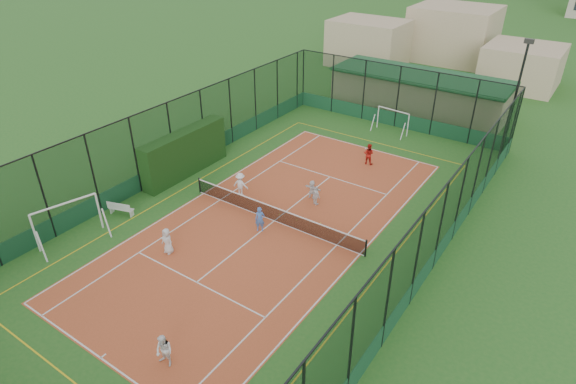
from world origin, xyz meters
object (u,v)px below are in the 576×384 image
at_px(futsal_goal_far, 393,121).
at_px(child_near_right, 164,351).
at_px(floodlight_ne, 515,100).
at_px(coach, 369,154).
at_px(child_far_left, 241,184).
at_px(child_near_left, 167,241).
at_px(white_bench, 121,208).
at_px(futsal_goal_near, 68,222).
at_px(child_far_right, 316,196).
at_px(child_near_mid, 260,219).
at_px(clubhouse, 419,91).
at_px(child_far_back, 312,189).

relative_size(futsal_goal_far, child_near_right, 1.89).
bearing_deg(floodlight_ne, futsal_goal_far, -174.70).
bearing_deg(coach, child_far_left, 55.08).
relative_size(child_near_left, child_near_right, 0.97).
bearing_deg(child_near_right, white_bench, 146.37).
xyz_separation_m(futsal_goal_near, child_far_right, (9.08, 10.47, -0.49)).
height_order(white_bench, child_near_mid, child_near_mid).
height_order(clubhouse, futsal_goal_far, clubhouse).
relative_size(futsal_goal_near, child_near_right, 2.32).
relative_size(clubhouse, child_near_left, 10.44).
xyz_separation_m(child_near_mid, child_far_right, (1.13, 4.07, -0.11)).
bearing_deg(child_near_right, clubhouse, 91.59).
xyz_separation_m(floodlight_ne, white_bench, (-16.40, -21.07, -3.70)).
height_order(floodlight_ne, white_bench, floodlight_ne).
height_order(clubhouse, coach, clubhouse).
xyz_separation_m(white_bench, child_near_right, (10.20, -6.13, 0.33)).
bearing_deg(white_bench, child_far_right, 21.96).
relative_size(white_bench, child_near_mid, 1.04).
xyz_separation_m(child_near_mid, coach, (1.31, 10.79, 0.02)).
bearing_deg(child_far_left, child_near_mid, 132.94).
bearing_deg(white_bench, futsal_goal_far, 50.55).
bearing_deg(child_near_mid, futsal_goal_far, 57.42).
distance_m(child_far_right, coach, 6.73).
bearing_deg(floodlight_ne, clubhouse, 147.88).
relative_size(white_bench, child_far_right, 1.22).
relative_size(clubhouse, child_far_left, 9.96).
height_order(clubhouse, child_far_back, clubhouse).
bearing_deg(child_far_back, child_far_left, 30.66).
xyz_separation_m(white_bench, child_near_left, (4.96, -1.02, 0.31)).
bearing_deg(child_near_left, futsal_goal_near, -156.26).
distance_m(child_near_mid, child_far_right, 4.22).
xyz_separation_m(white_bench, coach, (9.01, 14.07, 0.34)).
bearing_deg(floodlight_ne, child_near_right, -102.84).
xyz_separation_m(floodlight_ne, child_far_back, (-8.18, -13.18, -3.51)).
bearing_deg(coach, child_far_back, 76.71).
distance_m(futsal_goal_near, futsal_goal_far, 24.86).
bearing_deg(clubhouse, child_far_right, -86.92).
relative_size(child_near_right, child_far_right, 1.20).
relative_size(child_near_mid, child_near_right, 0.99).
distance_m(white_bench, child_far_back, 11.40).
height_order(child_far_left, child_far_right, child_far_left).
bearing_deg(futsal_goal_far, white_bench, -104.90).
relative_size(futsal_goal_far, child_near_mid, 1.92).
relative_size(futsal_goal_near, child_near_left, 2.39).
bearing_deg(child_near_left, futsal_goal_far, 83.42).
distance_m(clubhouse, child_near_left, 27.65).
bearing_deg(child_near_right, futsal_goal_far, 92.00).
xyz_separation_m(clubhouse, child_near_mid, (-0.10, -23.20, -0.83)).
bearing_deg(futsal_goal_far, floodlight_ne, 12.07).
distance_m(child_near_right, child_far_left, 13.16).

